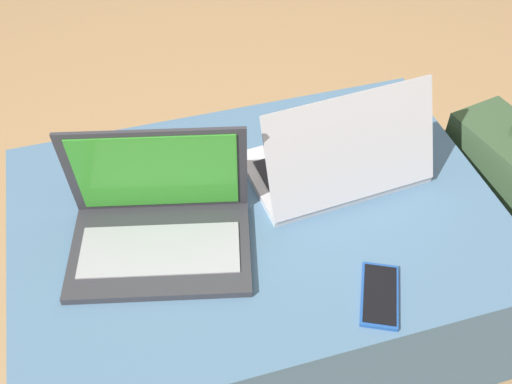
{
  "coord_description": "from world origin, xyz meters",
  "views": [
    {
      "loc": [
        -0.24,
        -0.81,
        1.35
      ],
      "look_at": [
        -0.01,
        -0.01,
        0.49
      ],
      "focal_mm": 42.0,
      "sensor_mm": 36.0,
      "label": 1
    }
  ],
  "objects_px": {
    "laptop_near": "(159,223)",
    "laptop_far": "(339,160)",
    "cell_phone": "(380,295)",
    "backpack": "(499,209)"
  },
  "relations": [
    {
      "from": "laptop_near",
      "to": "laptop_far",
      "type": "relative_size",
      "value": 1.01
    },
    {
      "from": "laptop_near",
      "to": "cell_phone",
      "type": "distance_m",
      "value": 0.44
    },
    {
      "from": "backpack",
      "to": "laptop_far",
      "type": "bearing_deg",
      "value": 72.95
    },
    {
      "from": "laptop_near",
      "to": "cell_phone",
      "type": "xyz_separation_m",
      "value": [
        0.37,
        -0.25,
        -0.05
      ]
    },
    {
      "from": "backpack",
      "to": "laptop_near",
      "type": "bearing_deg",
      "value": 80.47
    },
    {
      "from": "laptop_near",
      "to": "laptop_far",
      "type": "distance_m",
      "value": 0.41
    },
    {
      "from": "laptop_near",
      "to": "backpack",
      "type": "height_order",
      "value": "laptop_near"
    },
    {
      "from": "laptop_far",
      "to": "cell_phone",
      "type": "distance_m",
      "value": 0.33
    },
    {
      "from": "laptop_far",
      "to": "backpack",
      "type": "xyz_separation_m",
      "value": [
        0.45,
        -0.05,
        -0.25
      ]
    },
    {
      "from": "laptop_far",
      "to": "cell_phone",
      "type": "bearing_deg",
      "value": 77.9
    }
  ]
}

